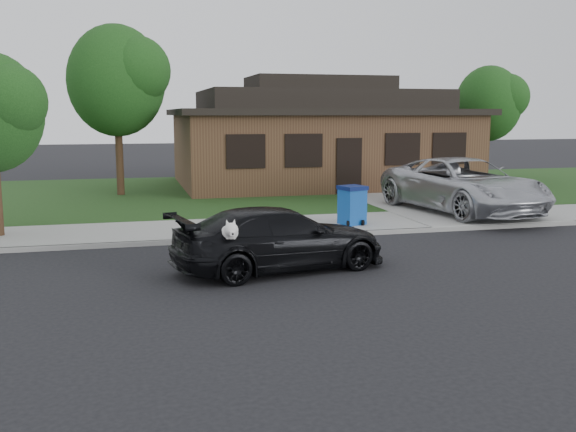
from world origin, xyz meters
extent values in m
plane|color=black|center=(0.00, 0.00, 0.00)|extent=(120.00, 120.00, 0.00)
cube|color=gray|center=(0.00, 5.00, 0.06)|extent=(60.00, 3.00, 0.12)
cube|color=gray|center=(0.00, 3.50, 0.06)|extent=(60.00, 0.12, 0.12)
cube|color=#193814|center=(0.00, 13.00, 0.07)|extent=(60.00, 13.00, 0.13)
cube|color=gray|center=(6.00, 10.00, 0.07)|extent=(4.50, 13.00, 0.14)
imported|color=black|center=(-1.28, 0.34, 0.65)|extent=(4.75, 2.69, 1.30)
ellipsoid|color=white|center=(-2.45, -0.48, 0.97)|extent=(0.34, 0.40, 0.30)
sphere|color=white|center=(-2.45, -0.71, 1.07)|extent=(0.26, 0.26, 0.26)
cube|color=white|center=(-2.45, -0.83, 1.03)|extent=(0.09, 0.12, 0.08)
sphere|color=black|center=(-2.45, -0.89, 1.03)|extent=(0.04, 0.04, 0.04)
cone|color=white|center=(-2.52, -0.66, 1.21)|extent=(0.11, 0.11, 0.14)
cone|color=white|center=(-2.39, -0.66, 1.21)|extent=(0.11, 0.11, 0.14)
imported|color=#B5B7BD|center=(5.94, 5.80, 0.98)|extent=(3.63, 6.39, 1.68)
cube|color=#0E459F|center=(1.82, 4.59, 0.61)|extent=(0.75, 0.75, 0.97)
cube|color=#06134C|center=(1.82, 4.59, 1.15)|extent=(0.81, 0.81, 0.11)
cylinder|color=black|center=(1.61, 4.29, 0.20)|extent=(0.10, 0.16, 0.15)
cylinder|color=black|center=(2.04, 4.29, 0.20)|extent=(0.10, 0.16, 0.15)
cube|color=#422B1C|center=(4.00, 15.00, 1.63)|extent=(12.00, 8.00, 3.00)
cube|color=black|center=(4.00, 15.00, 3.25)|extent=(12.60, 8.60, 0.25)
cube|color=black|center=(4.00, 15.00, 3.78)|extent=(10.00, 6.50, 0.80)
cube|color=black|center=(4.00, 15.00, 4.48)|extent=(6.00, 3.50, 0.60)
cube|color=black|center=(4.00, 10.97, 1.23)|extent=(1.00, 0.06, 2.10)
cube|color=black|center=(0.00, 10.97, 1.83)|extent=(1.30, 0.05, 1.10)
cube|color=black|center=(2.20, 10.97, 1.83)|extent=(1.30, 0.05, 1.10)
cube|color=black|center=(6.20, 10.97, 1.83)|extent=(1.30, 0.05, 1.10)
cube|color=black|center=(8.20, 10.97, 1.83)|extent=(1.30, 0.05, 1.10)
cylinder|color=#332114|center=(-4.50, 13.00, 1.37)|extent=(0.28, 0.28, 2.48)
ellipsoid|color=#143811|center=(-4.50, 13.00, 4.41)|extent=(3.60, 3.60, 4.14)
sphere|color=#26591E|center=(-3.78, 12.46, 4.77)|extent=(2.52, 2.52, 2.52)
cylinder|color=#332114|center=(12.00, 14.50, 1.14)|extent=(0.28, 0.28, 2.03)
ellipsoid|color=#143811|center=(12.00, 14.50, 3.65)|extent=(3.00, 3.00, 3.45)
sphere|color=#26591E|center=(12.60, 14.05, 3.95)|extent=(2.10, 2.10, 2.10)
sphere|color=#26591E|center=(-6.98, 4.81, 3.48)|extent=(1.82, 1.82, 1.82)
camera|label=1|loc=(-4.29, -12.20, 3.18)|focal=40.00mm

